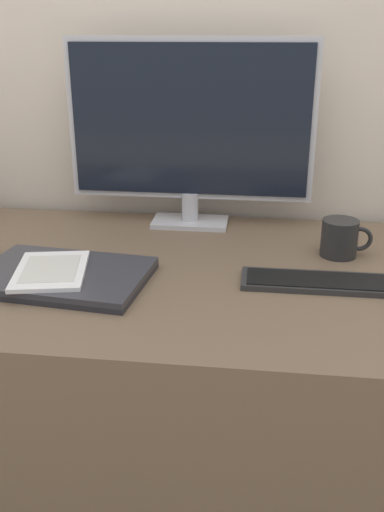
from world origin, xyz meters
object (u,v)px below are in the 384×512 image
at_px(laptop, 63,276).
at_px(ereader, 51,271).
at_px(keyboard, 323,282).
at_px(coffee_mug, 340,238).
at_px(monitor, 190,128).

xyz_separation_m(laptop, ereader, (-0.02, -0.01, 0.02)).
distance_m(keyboard, ereader, 0.55).
height_order(ereader, coffee_mug, coffee_mug).
xyz_separation_m(keyboard, ereader, (-0.55, -0.06, 0.02)).
bearing_deg(monitor, laptop, -118.39).
bearing_deg(laptop, ereader, -145.85).
height_order(monitor, keyboard, monitor).
distance_m(ereader, coffee_mug, 0.64).
xyz_separation_m(monitor, laptop, (-0.21, -0.40, -0.24)).
bearing_deg(laptop, keyboard, 4.99).
relative_size(ereader, coffee_mug, 1.86).
bearing_deg(ereader, coffee_mug, 20.84).
relative_size(keyboard, coffee_mug, 2.85).
relative_size(monitor, laptop, 1.71).
bearing_deg(ereader, keyboard, 6.20).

